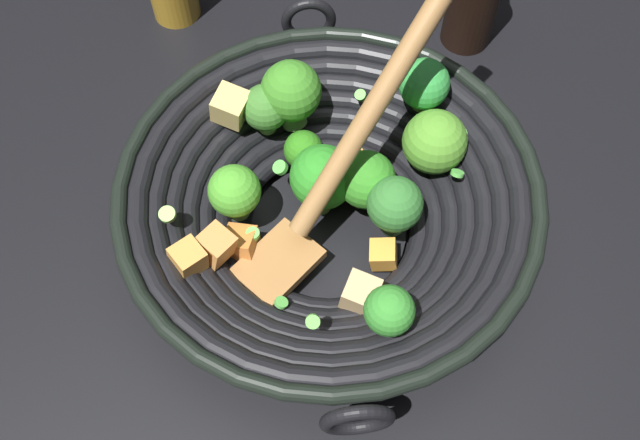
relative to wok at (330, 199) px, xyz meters
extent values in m
plane|color=black|center=(0.00, 0.00, -0.06)|extent=(4.00, 4.00, 0.00)
cylinder|color=black|center=(0.00, 0.00, -0.05)|extent=(0.14, 0.14, 0.01)
torus|color=black|center=(0.00, 0.00, -0.04)|extent=(0.19, 0.19, 0.02)
torus|color=black|center=(0.00, 0.00, -0.03)|extent=(0.22, 0.22, 0.02)
torus|color=black|center=(0.00, 0.00, -0.02)|extent=(0.24, 0.24, 0.02)
torus|color=black|center=(0.00, 0.00, -0.01)|extent=(0.27, 0.27, 0.02)
torus|color=black|center=(0.00, 0.00, 0.00)|extent=(0.29, 0.29, 0.02)
torus|color=black|center=(0.00, 0.00, 0.01)|extent=(0.32, 0.32, 0.02)
torus|color=black|center=(0.00, 0.00, 0.01)|extent=(0.35, 0.35, 0.02)
torus|color=black|center=(0.00, 0.00, 0.02)|extent=(0.36, 0.36, 0.01)
torus|color=black|center=(0.02, 0.20, 0.02)|extent=(0.05, 0.02, 0.05)
torus|color=black|center=(-0.02, -0.19, 0.02)|extent=(0.05, 0.02, 0.05)
cylinder|color=#568D49|center=(-0.05, 0.02, -0.02)|extent=(0.03, 0.03, 0.02)
sphere|color=#31712E|center=(-0.05, 0.02, 0.01)|extent=(0.05, 0.05, 0.05)
cylinder|color=#81B95B|center=(0.01, -0.10, 0.00)|extent=(0.04, 0.04, 0.03)
sphere|color=#3B8325|center=(0.01, -0.10, 0.03)|extent=(0.06, 0.06, 0.06)
cylinder|color=#76C056|center=(-0.02, 0.12, 0.01)|extent=(0.03, 0.03, 0.02)
sphere|color=#358A2E|center=(-0.02, 0.12, 0.03)|extent=(0.04, 0.04, 0.04)
cylinder|color=#699B3E|center=(0.01, -0.06, -0.03)|extent=(0.01, 0.01, 0.02)
sphere|color=#2D7518|center=(0.01, -0.06, -0.01)|extent=(0.04, 0.04, 0.04)
cylinder|color=#72A444|center=(0.04, -0.10, -0.01)|extent=(0.02, 0.02, 0.01)
sphere|color=#3C762C|center=(0.04, -0.10, 0.02)|extent=(0.04, 0.04, 0.04)
cylinder|color=#78A550|center=(-0.04, -0.01, -0.03)|extent=(0.03, 0.03, 0.02)
sphere|color=#338623|center=(-0.04, -0.01, 0.00)|extent=(0.05, 0.05, 0.05)
cylinder|color=#78A03C|center=(-0.10, -0.08, 0.01)|extent=(0.02, 0.02, 0.01)
sphere|color=green|center=(-0.10, -0.08, 0.04)|extent=(0.05, 0.05, 0.05)
cylinder|color=#8BBC5B|center=(0.00, -0.02, -0.04)|extent=(0.03, 0.02, 0.03)
sphere|color=#2B8724|center=(0.00, -0.02, 0.00)|extent=(0.06, 0.06, 0.06)
cylinder|color=#87B053|center=(0.08, -0.02, -0.02)|extent=(0.03, 0.03, 0.02)
sphere|color=green|center=(0.08, -0.02, 0.01)|extent=(0.05, 0.05, 0.05)
cylinder|color=#89C35B|center=(-0.10, -0.03, -0.02)|extent=(0.03, 0.03, 0.02)
sphere|color=#53962D|center=(-0.10, -0.03, 0.01)|extent=(0.06, 0.06, 0.06)
cube|color=#E4944A|center=(0.10, 0.03, 0.00)|extent=(0.04, 0.04, 0.03)
cube|color=#D7B968|center=(0.07, -0.10, 0.02)|extent=(0.04, 0.04, 0.03)
cube|color=gold|center=(0.13, 0.04, 0.01)|extent=(0.03, 0.03, 0.03)
cube|color=#C5782A|center=(-0.03, -0.04, -0.03)|extent=(0.03, 0.04, 0.03)
cube|color=orange|center=(0.08, 0.02, -0.02)|extent=(0.04, 0.04, 0.03)
cube|color=tan|center=(-0.01, 0.09, -0.01)|extent=(0.04, 0.04, 0.03)
cube|color=gold|center=(-0.04, 0.05, -0.03)|extent=(0.03, 0.03, 0.03)
cylinder|color=#56B247|center=(-0.11, 0.00, 0.01)|extent=(0.02, 0.02, 0.01)
cylinder|color=#99D166|center=(-0.03, -0.01, -0.03)|extent=(0.02, 0.02, 0.01)
cylinder|color=#99D166|center=(0.14, 0.00, 0.03)|extent=(0.02, 0.02, 0.01)
cylinder|color=#56B247|center=(0.06, 0.08, -0.01)|extent=(0.01, 0.01, 0.01)
cylinder|color=#56B247|center=(0.04, -0.04, 0.00)|extent=(0.02, 0.02, 0.01)
cylinder|color=#6BC651|center=(-0.12, -0.03, 0.02)|extent=(0.02, 0.02, 0.01)
cylinder|color=#6BC651|center=(0.07, 0.02, -0.01)|extent=(0.02, 0.02, 0.01)
cylinder|color=#6BC651|center=(-0.05, -0.10, 0.01)|extent=(0.02, 0.02, 0.01)
cylinder|color=#6BC651|center=(0.04, 0.12, 0.02)|extent=(0.01, 0.01, 0.01)
cube|color=#9E6B38|center=(0.05, 0.04, -0.02)|extent=(0.09, 0.08, 0.01)
cylinder|color=#A37442|center=(-0.05, -0.03, 0.09)|extent=(0.18, 0.14, 0.19)
camera|label=1|loc=(0.07, 0.30, 0.51)|focal=38.45mm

